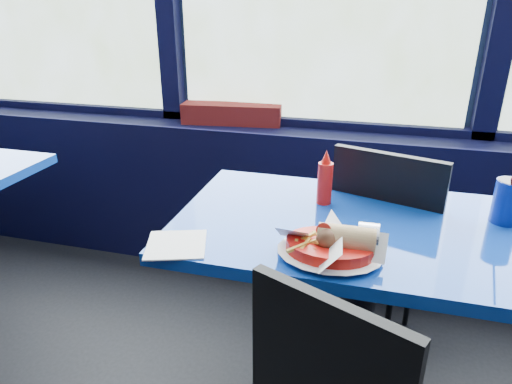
# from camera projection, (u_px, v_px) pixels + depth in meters

# --- Properties ---
(window_sill) EXTENTS (5.00, 0.26, 0.80)m
(window_sill) POSITION_uv_depth(u_px,v_px,m) (310.00, 204.00, 2.42)
(window_sill) COLOR black
(window_sill) RESTS_ON ground
(near_table) EXTENTS (1.20, 0.70, 0.75)m
(near_table) POSITION_uv_depth(u_px,v_px,m) (360.00, 273.00, 1.50)
(near_table) COLOR black
(near_table) RESTS_ON ground
(chair_near_back) EXTENTS (0.52, 0.52, 0.92)m
(chair_near_back) POSITION_uv_depth(u_px,v_px,m) (370.00, 239.00, 1.80)
(chair_near_back) COLOR black
(chair_near_back) RESTS_ON ground
(planter_box) EXTENTS (0.53, 0.19, 0.10)m
(planter_box) POSITION_uv_depth(u_px,v_px,m) (232.00, 114.00, 2.37)
(planter_box) COLOR maroon
(planter_box) RESTS_ON window_sill
(food_basket) EXTENTS (0.32, 0.32, 0.09)m
(food_basket) POSITION_uv_depth(u_px,v_px,m) (332.00, 246.00, 1.24)
(food_basket) COLOR red
(food_basket) RESTS_ON near_table
(ketchup_bottle) EXTENTS (0.05, 0.05, 0.19)m
(ketchup_bottle) POSITION_uv_depth(u_px,v_px,m) (325.00, 180.00, 1.55)
(ketchup_bottle) COLOR red
(ketchup_bottle) RESTS_ON near_table
(soda_cup) EXTENTS (0.09, 0.09, 0.29)m
(soda_cup) POSITION_uv_depth(u_px,v_px,m) (508.00, 201.00, 1.42)
(soda_cup) COLOR navy
(soda_cup) RESTS_ON near_table
(napkin) EXTENTS (0.21, 0.21, 0.00)m
(napkin) POSITION_uv_depth(u_px,v_px,m) (176.00, 245.00, 1.31)
(napkin) COLOR white
(napkin) RESTS_ON near_table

